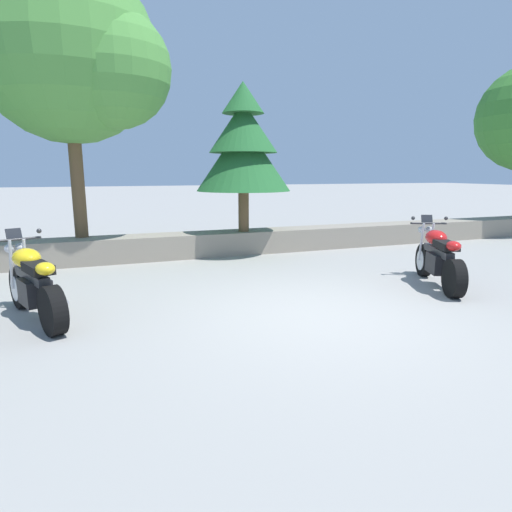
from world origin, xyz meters
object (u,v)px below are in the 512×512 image
motorcycle_red_centre (438,258)px  motorcycle_yellow_near_left (33,285)px  leafy_tree_mid_left (77,56)px  pine_tree_mid_right (243,146)px

motorcycle_red_centre → motorcycle_yellow_near_left: bearing=175.7°
leafy_tree_mid_left → pine_tree_mid_right: size_ratio=1.64×
pine_tree_mid_right → motorcycle_red_centre: bearing=-61.0°
motorcycle_yellow_near_left → leafy_tree_mid_left: size_ratio=0.35×
motorcycle_red_centre → pine_tree_mid_right: pine_tree_mid_right is taller
leafy_tree_mid_left → motorcycle_red_centre: bearing=-36.8°
motorcycle_yellow_near_left → leafy_tree_mid_left: (0.68, 3.81, 3.82)m
motorcycle_yellow_near_left → pine_tree_mid_right: size_ratio=0.57×
motorcycle_yellow_near_left → leafy_tree_mid_left: leafy_tree_mid_left is taller
motorcycle_red_centre → leafy_tree_mid_left: size_ratio=0.34×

